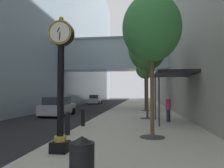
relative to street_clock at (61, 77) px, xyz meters
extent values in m
plane|color=black|center=(-0.96, 21.42, -2.62)|extent=(110.00, 110.00, 0.00)
cube|color=#ADA593|center=(2.53, 24.42, -2.55)|extent=(6.98, 80.00, 0.14)
cube|color=#93A8B7|center=(-12.20, 24.42, 12.31)|extent=(9.00, 80.00, 29.85)
cube|color=#93A8B7|center=(-0.84, 20.55, 4.27)|extent=(14.32, 3.20, 3.77)
cube|color=gray|center=(-0.84, 20.55, 6.28)|extent=(14.32, 3.40, 0.24)
cube|color=black|center=(0.00, 0.01, -2.30)|extent=(0.55, 0.55, 0.35)
cylinder|color=gold|center=(0.00, 0.01, -2.04)|extent=(0.38, 0.38, 0.18)
cylinder|color=black|center=(0.00, 0.01, -0.45)|extent=(0.22, 0.22, 2.99)
cylinder|color=black|center=(0.00, 0.01, 1.46)|extent=(0.84, 0.28, 0.84)
torus|color=gold|center=(0.00, -0.14, 1.46)|extent=(0.82, 0.05, 0.82)
cylinder|color=silver|center=(0.00, -0.14, 1.46)|extent=(0.69, 0.01, 0.69)
cylinder|color=silver|center=(0.00, 0.16, 1.46)|extent=(0.69, 0.01, 0.69)
sphere|color=gold|center=(0.00, 0.01, 1.96)|extent=(0.16, 0.16, 0.16)
cube|color=black|center=(-0.04, -0.15, 1.54)|extent=(0.10, 0.01, 0.16)
cube|color=black|center=(0.01, -0.15, 1.33)|extent=(0.05, 0.01, 0.26)
cylinder|color=black|center=(-0.72, 2.78, -2.03)|extent=(0.24, 0.24, 0.90)
sphere|color=black|center=(-0.72, 2.78, -1.52)|extent=(0.25, 0.25, 0.25)
cylinder|color=black|center=(-0.72, 5.42, -2.03)|extent=(0.24, 0.24, 0.90)
sphere|color=black|center=(-0.72, 5.42, -1.52)|extent=(0.25, 0.25, 0.25)
cylinder|color=#333335|center=(3.14, 2.77, -2.47)|extent=(1.10, 1.10, 0.02)
cylinder|color=brown|center=(3.14, 2.77, -0.55)|extent=(0.18, 0.18, 3.86)
ellipsoid|color=#387F3D|center=(3.14, 2.77, 2.36)|extent=(2.62, 2.62, 3.01)
cylinder|color=#333335|center=(3.14, 9.75, -2.47)|extent=(1.10, 1.10, 0.02)
cylinder|color=brown|center=(3.14, 9.75, -0.35)|extent=(0.18, 0.18, 4.25)
ellipsoid|color=#428438|center=(3.14, 9.75, 2.86)|extent=(2.89, 2.89, 3.32)
cylinder|color=#333335|center=(3.14, 16.74, -2.47)|extent=(1.10, 1.10, 0.02)
cylinder|color=#4C3D2D|center=(3.14, 16.74, -0.53)|extent=(0.18, 0.18, 3.89)
ellipsoid|color=#428438|center=(3.14, 16.74, 2.19)|extent=(2.07, 2.07, 2.38)
cylinder|color=black|center=(1.42, -2.44, -2.02)|extent=(0.52, 0.52, 0.92)
cone|color=black|center=(1.42, -2.44, -1.51)|extent=(0.53, 0.53, 0.16)
cylinder|color=#23232D|center=(4.49, 8.08, -2.06)|extent=(0.32, 0.32, 0.83)
cylinder|color=#C6336B|center=(4.49, 8.08, -1.31)|extent=(0.42, 0.42, 0.67)
sphere|color=beige|center=(4.49, 8.08, -0.85)|extent=(0.25, 0.25, 0.25)
cube|color=brown|center=(4.54, 8.29, -1.69)|extent=(0.22, 0.17, 0.24)
cube|color=black|center=(4.82, 7.53, 0.72)|extent=(2.40, 3.60, 0.20)
cylinder|color=#333338|center=(3.70, 5.93, -0.88)|extent=(0.10, 0.10, 3.20)
cylinder|color=#333338|center=(3.70, 9.13, -0.88)|extent=(0.10, 0.10, 3.20)
cube|color=silver|center=(-5.77, 32.19, -1.98)|extent=(1.97, 4.43, 0.83)
cube|color=#282D38|center=(-5.76, 31.97, -1.25)|extent=(1.69, 2.49, 0.68)
cylinder|color=black|center=(-6.73, 33.65, -2.30)|extent=(0.24, 0.65, 0.64)
cylinder|color=black|center=(-4.88, 33.70, -2.30)|extent=(0.24, 0.65, 0.64)
cylinder|color=black|center=(-6.65, 30.67, -2.30)|extent=(0.24, 0.65, 0.64)
cylinder|color=black|center=(-4.80, 30.72, -2.30)|extent=(0.24, 0.65, 0.64)
cube|color=#B7BABF|center=(-4.81, 11.78, -1.99)|extent=(1.94, 4.51, 0.83)
cube|color=#282D38|center=(-4.81, 11.56, -1.25)|extent=(1.69, 2.53, 0.68)
cylinder|color=black|center=(-5.74, 13.32, -2.30)|extent=(0.23, 0.64, 0.64)
cylinder|color=black|center=(-3.85, 13.30, -2.30)|extent=(0.23, 0.64, 0.64)
cylinder|color=black|center=(-5.77, 10.27, -2.30)|extent=(0.23, 0.64, 0.64)
cylinder|color=black|center=(-3.87, 10.25, -2.30)|extent=(0.23, 0.64, 0.64)
camera|label=1|loc=(2.64, -6.78, -0.53)|focal=34.23mm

